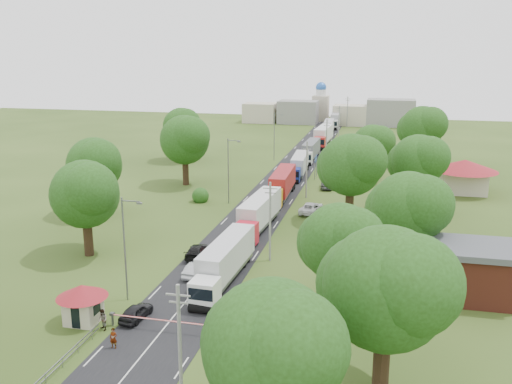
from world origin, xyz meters
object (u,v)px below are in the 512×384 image
(car_lane_front, at_px, (136,312))
(truck_0, at_px, (224,262))
(boom_barrier, at_px, (146,320))
(info_sign, at_px, (316,162))
(pedestrian_near, at_px, (113,339))
(car_lane_mid, at_px, (197,269))
(guard_booth, at_px, (82,299))

(car_lane_front, bearing_deg, truck_0, -112.76)
(boom_barrier, relative_size, info_sign, 2.25)
(pedestrian_near, bearing_deg, boom_barrier, 66.82)
(boom_barrier, height_order, info_sign, info_sign)
(truck_0, bearing_deg, car_lane_front, -118.44)
(car_lane_mid, bearing_deg, guard_booth, 68.54)
(truck_0, height_order, car_lane_front, truck_0)
(boom_barrier, bearing_deg, info_sign, 83.76)
(info_sign, bearing_deg, boom_barrier, -96.24)
(boom_barrier, distance_m, car_lane_front, 2.23)
(car_lane_front, bearing_deg, info_sign, -92.30)
(guard_booth, xyz_separation_m, pedestrian_near, (4.58, -3.50, -1.32))
(boom_barrier, height_order, car_lane_front, car_lane_front)
(guard_booth, relative_size, car_lane_front, 1.11)
(boom_barrier, xyz_separation_m, guard_booth, (-5.84, -0.00, 1.27))
(info_sign, relative_size, car_lane_mid, 0.94)
(pedestrian_near, bearing_deg, truck_0, 68.36)
(pedestrian_near, bearing_deg, info_sign, 79.63)
(truck_0, xyz_separation_m, pedestrian_near, (-4.84, -14.63, -1.31))
(car_lane_front, bearing_deg, pedestrian_near, 100.03)
(boom_barrier, bearing_deg, guard_booth, -179.99)
(truck_0, relative_size, car_lane_mid, 3.39)
(car_lane_front, xyz_separation_m, pedestrian_near, (0.38, -5.00, 0.17))
(truck_0, relative_size, car_lane_front, 3.72)
(boom_barrier, xyz_separation_m, truck_0, (3.57, 11.13, 1.27))
(boom_barrier, bearing_deg, pedestrian_near, -109.83)
(guard_booth, bearing_deg, info_sign, 78.32)
(info_sign, xyz_separation_m, truck_0, (-2.98, -48.87, -0.84))
(truck_0, bearing_deg, car_lane_mid, 164.88)
(car_lane_front, bearing_deg, boom_barrier, 143.28)
(boom_barrier, height_order, pedestrian_near, pedestrian_near)
(pedestrian_near, bearing_deg, car_lane_front, 91.00)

